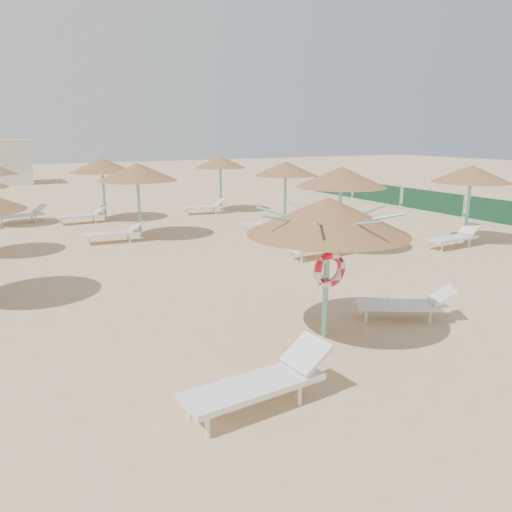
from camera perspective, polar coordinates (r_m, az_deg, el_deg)
name	(u,v)px	position (r m, az deg, el deg)	size (l,w,h in m)	color
ground	(305,336)	(9.61, 5.59, -9.04)	(120.00, 120.00, 0.00)	#D4B081
main_palapa	(328,217)	(9.00, 8.26, 4.48)	(2.94, 2.94, 2.63)	#6EBFB4
lounger_main_a	(263,381)	(7.15, 0.79, -14.08)	(2.24, 0.83, 0.80)	white
lounger_main_b	(408,304)	(10.72, 17.00, -5.23)	(1.95, 1.48, 0.70)	white
palapa_field	(177,174)	(18.19, -9.03, 9.24)	(18.56, 13.82, 2.72)	#6EBFB4
windbreak_fence	(432,201)	(25.87, 19.49, 5.92)	(0.08, 19.84, 1.10)	#1B5331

